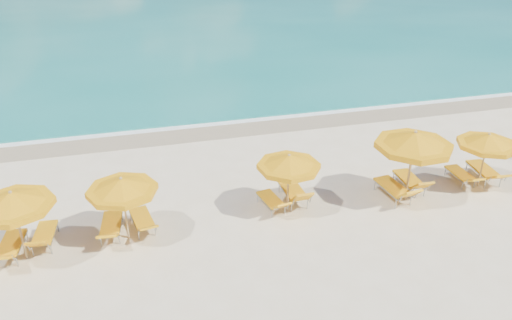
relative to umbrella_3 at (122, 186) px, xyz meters
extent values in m
plane|color=beige|center=(4.49, 0.28, -1.80)|extent=(120.00, 120.00, 0.00)
cube|color=tan|center=(4.49, 7.68, -1.80)|extent=(120.00, 2.60, 0.01)
cube|color=white|center=(4.49, 8.48, -1.80)|extent=(120.00, 1.20, 0.03)
cube|color=white|center=(-1.51, 17.28, -1.80)|extent=(14.00, 0.36, 0.05)
cube|color=white|center=(12.49, 24.28, -1.80)|extent=(18.00, 0.30, 0.05)
cylinder|color=tan|center=(-2.87, -0.25, -0.73)|extent=(0.07, 0.07, 2.14)
cone|color=orange|center=(-2.87, -0.25, 0.17)|extent=(2.34, 2.34, 0.43)
cylinder|color=orange|center=(-2.87, -0.25, -0.04)|extent=(2.36, 2.36, 0.17)
sphere|color=tan|center=(-2.87, -0.25, 0.39)|extent=(0.09, 0.09, 0.09)
cylinder|color=tan|center=(0.00, 0.00, -0.79)|extent=(0.06, 0.06, 2.02)
cone|color=orange|center=(0.00, 0.00, 0.06)|extent=(2.16, 2.16, 0.40)
cylinder|color=orange|center=(0.00, 0.00, -0.14)|extent=(2.18, 2.18, 0.16)
sphere|color=tan|center=(0.00, 0.00, 0.27)|extent=(0.09, 0.09, 0.09)
cylinder|color=tan|center=(5.16, 0.24, -0.80)|extent=(0.06, 0.06, 2.00)
cone|color=orange|center=(5.16, 0.24, 0.04)|extent=(2.47, 2.47, 0.40)
cylinder|color=orange|center=(5.16, 0.24, -0.16)|extent=(2.49, 2.49, 0.16)
sphere|color=tan|center=(5.16, 0.24, 0.24)|extent=(0.09, 0.09, 0.09)
cylinder|color=tan|center=(9.30, -0.16, -0.56)|extent=(0.08, 0.08, 2.48)
cone|color=orange|center=(9.30, -0.16, 0.49)|extent=(3.26, 3.26, 0.50)
cylinder|color=orange|center=(9.30, -0.16, 0.24)|extent=(3.29, 3.29, 0.20)
sphere|color=tan|center=(9.30, -0.16, 0.74)|extent=(0.11, 0.11, 0.11)
cylinder|color=tan|center=(12.32, 0.02, -0.80)|extent=(0.06, 0.06, 2.00)
cone|color=orange|center=(12.32, 0.02, 0.04)|extent=(2.12, 2.12, 0.40)
cylinder|color=orange|center=(12.32, 0.02, -0.16)|extent=(2.14, 2.14, 0.16)
sphere|color=tan|center=(12.32, 0.02, 0.24)|extent=(0.09, 0.09, 0.09)
cube|color=#EDA30E|center=(-3.26, 0.07, -1.42)|extent=(0.70, 1.35, 0.08)
cube|color=#EDA30E|center=(-3.34, -0.84, -1.26)|extent=(0.63, 0.62, 0.38)
cube|color=#EDA30E|center=(-2.39, 0.38, -1.44)|extent=(0.66, 1.28, 0.08)
cube|color=#EDA30E|center=(-2.46, -0.45, -1.25)|extent=(0.59, 0.53, 0.44)
cube|color=#EDA30E|center=(-0.47, 0.39, -1.43)|extent=(0.70, 1.33, 0.08)
cube|color=#EDA30E|center=(-0.56, -0.51, -1.28)|extent=(0.63, 0.62, 0.36)
cube|color=#EDA30E|center=(0.45, 0.46, -1.44)|extent=(0.75, 1.30, 0.08)
cube|color=#EDA30E|center=(0.60, -0.39, -1.29)|extent=(0.63, 0.62, 0.36)
cube|color=#EDA30E|center=(4.66, 0.54, -1.46)|extent=(0.72, 1.23, 0.07)
cube|color=#EDA30E|center=(4.80, -0.24, -1.29)|extent=(0.59, 0.55, 0.40)
cube|color=#EDA30E|center=(5.53, 0.83, -1.40)|extent=(0.64, 1.39, 0.08)
cube|color=#EDA30E|center=(5.55, -0.08, -1.17)|extent=(0.63, 0.53, 0.51)
cube|color=#EDA30E|center=(8.91, 0.14, -1.39)|extent=(0.76, 1.47, 0.09)
cube|color=#EDA30E|center=(9.00, -0.81, -1.16)|extent=(0.68, 0.60, 0.51)
cube|color=#EDA30E|center=(9.78, 0.54, -1.41)|extent=(0.65, 1.36, 0.08)
cube|color=#EDA30E|center=(9.74, -0.36, -1.20)|extent=(0.62, 0.55, 0.48)
cube|color=#EDA30E|center=(11.85, 0.51, -1.46)|extent=(0.55, 1.19, 0.07)
cube|color=#EDA30E|center=(11.84, -0.32, -1.31)|extent=(0.54, 0.53, 0.34)
cube|color=#EDA30E|center=(12.79, 0.45, -1.40)|extent=(0.77, 1.45, 0.09)
cube|color=#EDA30E|center=(12.69, -0.51, -1.21)|extent=(0.68, 0.65, 0.44)
camera|label=1|loc=(0.55, -13.06, 7.19)|focal=35.00mm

